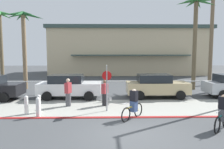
{
  "coord_description": "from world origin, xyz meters",
  "views": [
    {
      "loc": [
        -0.89,
        -8.02,
        3.16
      ],
      "look_at": [
        -0.57,
        6.0,
        1.79
      ],
      "focal_mm": 33.72,
      "sensor_mm": 36.0,
      "label": 1
    }
  ],
  "objects": [
    {
      "name": "cyclist_teal_0",
      "position": [
        3.93,
        0.47,
        0.69
      ],
      "size": [
        1.32,
        1.34,
        1.5
      ],
      "color": "black",
      "rests_on": "ground"
    },
    {
      "name": "palm_tree_3",
      "position": [
        9.64,
        13.23,
        6.89
      ],
      "size": [
        2.81,
        3.15,
        9.92
      ],
      "color": "#756047",
      "rests_on": "ground"
    },
    {
      "name": "ground_plane",
      "position": [
        0.0,
        10.0,
        0.0
      ],
      "size": [
        80.0,
        80.0,
        0.0
      ],
      "primitive_type": "plane",
      "color": "#424447"
    },
    {
      "name": "bollard_2",
      "position": [
        -5.14,
        2.87,
        0.52
      ],
      "size": [
        0.2,
        0.2,
        1.0
      ],
      "color": "white",
      "rests_on": "ground"
    },
    {
      "name": "pedestrian_0",
      "position": [
        -1.05,
        4.63,
        0.73
      ],
      "size": [
        0.44,
        0.48,
        1.6
      ],
      "color": "#232326",
      "rests_on": "ground"
    },
    {
      "name": "palm_tree_0",
      "position": [
        -11.29,
        12.93,
        5.32
      ],
      "size": [
        3.59,
        3.12,
        7.3
      ],
      "color": "brown",
      "rests_on": "ground"
    },
    {
      "name": "rail_fence",
      "position": [
        0.0,
        8.5,
        0.84
      ],
      "size": [
        24.72,
        0.08,
        1.04
      ],
      "color": "white",
      "rests_on": "ground"
    },
    {
      "name": "bollard_3",
      "position": [
        -4.38,
        2.4,
        0.52
      ],
      "size": [
        0.2,
        0.2,
        1.0
      ],
      "color": "white",
      "rests_on": "ground"
    },
    {
      "name": "pedestrian_1",
      "position": [
        -3.25,
        4.54,
        0.79
      ],
      "size": [
        0.42,
        0.47,
        1.7
      ],
      "color": "#4C4C51",
      "rests_on": "ground"
    },
    {
      "name": "cyclist_yellow_1",
      "position": [
        0.38,
        2.03,
        0.69
      ],
      "size": [
        1.21,
        1.43,
        1.5
      ],
      "color": "black",
      "rests_on": "ground"
    },
    {
      "name": "car_tan_2",
      "position": [
        2.68,
        7.0,
        0.87
      ],
      "size": [
        4.4,
        2.02,
        1.69
      ],
      "color": "tan",
      "rests_on": "ground"
    },
    {
      "name": "stop_sign_bike_lane",
      "position": [
        -0.92,
        3.41,
        1.68
      ],
      "size": [
        0.52,
        0.56,
        2.56
      ],
      "color": "gray",
      "rests_on": "ground"
    },
    {
      "name": "building_backdrop",
      "position": [
        2.42,
        27.32,
        3.68
      ],
      "size": [
        24.34,
        12.05,
        7.31
      ],
      "color": "beige",
      "rests_on": "ground"
    },
    {
      "name": "curb_paint",
      "position": [
        0.0,
        2.2,
        0.01
      ],
      "size": [
        44.0,
        0.24,
        0.03
      ],
      "primitive_type": "cube",
      "color": "maroon",
      "rests_on": "ground"
    },
    {
      "name": "car_white_1",
      "position": [
        -3.61,
        6.9,
        0.87
      ],
      "size": [
        4.4,
        2.02,
        1.69
      ],
      "color": "white",
      "rests_on": "ground"
    },
    {
      "name": "palm_tree_1",
      "position": [
        -8.27,
        11.05,
        5.31
      ],
      "size": [
        3.29,
        3.38,
        6.91
      ],
      "color": "#846B4C",
      "rests_on": "ground"
    },
    {
      "name": "sidewalk_strip",
      "position": [
        0.0,
        4.2,
        0.01
      ],
      "size": [
        44.0,
        4.0,
        0.02
      ],
      "primitive_type": "cube",
      "color": "#9E9E93",
      "rests_on": "ground"
    },
    {
      "name": "bollard_0",
      "position": [
        -4.56,
        3.12,
        0.52
      ],
      "size": [
        0.2,
        0.2,
        1.0
      ],
      "color": "white",
      "rests_on": "ground"
    },
    {
      "name": "palm_tree_2",
      "position": [
        6.81,
        10.45,
        5.9
      ],
      "size": [
        3.39,
        3.4,
        7.98
      ],
      "color": "brown",
      "rests_on": "ground"
    }
  ]
}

